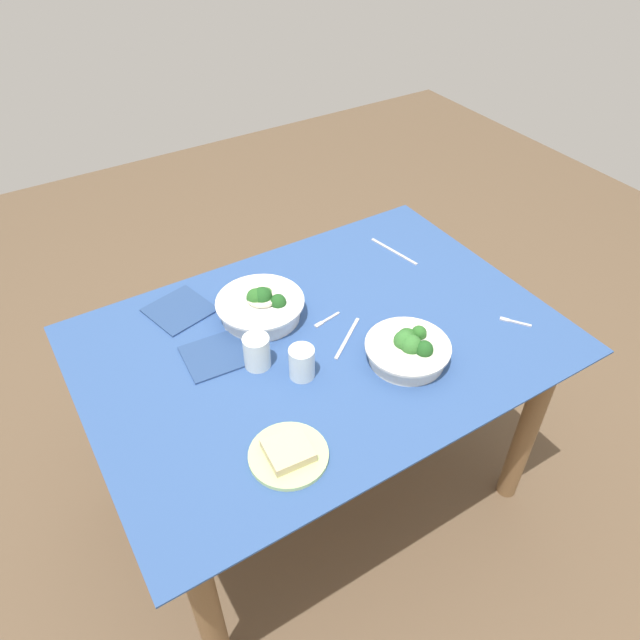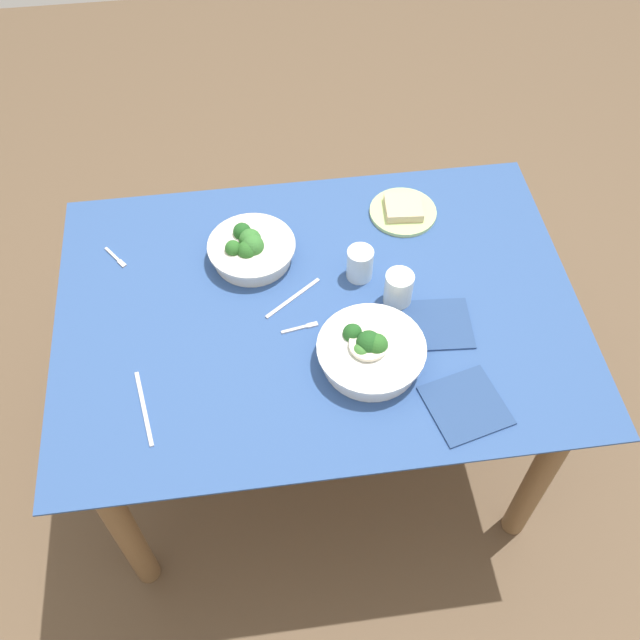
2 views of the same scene
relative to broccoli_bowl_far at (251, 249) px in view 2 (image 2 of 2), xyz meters
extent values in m
plane|color=brown|center=(0.16, -0.20, -0.79)|extent=(6.00, 6.00, 0.00)
cube|color=#2D4C84|center=(0.16, -0.20, -0.04)|extent=(1.38, 0.97, 0.01)
cube|color=brown|center=(0.16, -0.20, -0.05)|extent=(1.33, 0.94, 0.02)
cylinder|color=brown|center=(-0.42, -0.57, -0.43)|extent=(0.07, 0.07, 0.73)
cylinder|color=brown|center=(0.74, -0.57, -0.43)|extent=(0.07, 0.07, 0.73)
cylinder|color=brown|center=(-0.42, 0.18, -0.43)|extent=(0.07, 0.07, 0.73)
cylinder|color=brown|center=(0.74, 0.18, -0.43)|extent=(0.07, 0.07, 0.73)
cylinder|color=silver|center=(0.00, 0.00, -0.01)|extent=(0.22, 0.22, 0.05)
cylinder|color=silver|center=(0.00, 0.00, 0.01)|extent=(0.24, 0.24, 0.01)
sphere|color=#33702D|center=(0.01, -0.01, 0.03)|extent=(0.06, 0.06, 0.06)
sphere|color=#286023|center=(-0.01, -0.02, 0.02)|extent=(0.05, 0.05, 0.05)
sphere|color=#33702D|center=(0.00, 0.01, 0.03)|extent=(0.06, 0.06, 0.06)
sphere|color=#1E511E|center=(-0.02, 0.04, 0.03)|extent=(0.05, 0.05, 0.05)
sphere|color=#286023|center=(-0.05, -0.02, 0.03)|extent=(0.04, 0.04, 0.04)
cylinder|color=white|center=(0.27, -0.38, -0.01)|extent=(0.24, 0.24, 0.05)
cylinder|color=white|center=(0.27, -0.38, 0.02)|extent=(0.27, 0.27, 0.01)
sphere|color=#286023|center=(0.26, -0.38, 0.04)|extent=(0.04, 0.04, 0.04)
sphere|color=#286023|center=(0.28, -0.39, 0.04)|extent=(0.06, 0.06, 0.06)
sphere|color=#1E511E|center=(0.23, -0.34, 0.03)|extent=(0.05, 0.05, 0.05)
sphere|color=#1E511E|center=(0.26, -0.38, 0.04)|extent=(0.06, 0.06, 0.06)
sphere|color=#3D7A33|center=(0.24, -0.40, 0.03)|extent=(0.04, 0.04, 0.04)
cylinder|color=beige|center=(0.26, -0.38, 0.04)|extent=(0.09, 0.09, 0.01)
cylinder|color=#B7D684|center=(0.45, 0.12, -0.03)|extent=(0.20, 0.20, 0.01)
cube|color=#CCB284|center=(0.45, 0.12, -0.01)|extent=(0.11, 0.11, 0.03)
cylinder|color=silver|center=(0.37, -0.20, 0.01)|extent=(0.07, 0.07, 0.10)
cylinder|color=silver|center=(0.29, -0.10, 0.01)|extent=(0.07, 0.07, 0.10)
cube|color=#B7B7BC|center=(-0.38, 0.06, -0.03)|extent=(0.05, 0.06, 0.00)
cube|color=#B7B7BC|center=(-0.36, 0.02, -0.03)|extent=(0.03, 0.03, 0.00)
cube|color=#B7B7BC|center=(0.09, -0.26, -0.03)|extent=(0.07, 0.02, 0.00)
cube|color=#B7B7BC|center=(0.14, -0.25, -0.03)|extent=(0.03, 0.02, 0.00)
cube|color=#B7B7BC|center=(-0.29, -0.45, -0.03)|extent=(0.05, 0.21, 0.00)
cube|color=#B7B7BC|center=(0.10, -0.16, -0.03)|extent=(0.16, 0.12, 0.00)
cube|color=navy|center=(0.47, -0.54, -0.03)|extent=(0.21, 0.21, 0.01)
cube|color=navy|center=(0.46, -0.30, -0.03)|extent=(0.19, 0.17, 0.01)
camera|label=1|loc=(0.84, 0.89, 1.15)|focal=33.33mm
camera|label=2|loc=(0.01, -1.36, 1.47)|focal=40.63mm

